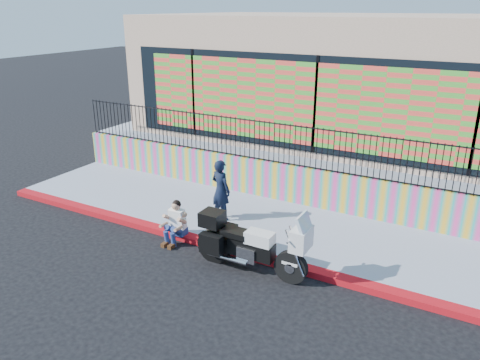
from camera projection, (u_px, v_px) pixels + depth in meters
The scene contains 10 objects.
ground at pixel (247, 256), 10.98m from camera, with size 90.00×90.00×0.00m, color black.
red_curb at pixel (247, 254), 10.96m from camera, with size 16.00×0.30×0.15m, color #A10B16.
sidewalk at pixel (276, 226), 12.31m from camera, with size 16.00×3.00×0.15m, color #949CB2.
mural_wall at pixel (300, 185), 13.40m from camera, with size 16.00×0.20×1.10m, color #E73C90.
metal_fence at pixel (302, 147), 13.00m from camera, with size 15.80×0.04×1.20m, color black, non-canonical shape.
elevated_platform at pixel (352, 144), 17.61m from camera, with size 16.00×10.00×1.25m, color #949CB2.
storefront_building at pixel (356, 75), 16.51m from camera, with size 14.00×8.06×4.00m.
police_motorcycle at pixel (249, 243), 10.18m from camera, with size 2.61×0.86×1.63m.
police_officer at pixel (221, 190), 12.31m from camera, with size 0.60×0.40×1.65m, color black.
seated_man at pixel (174, 226), 11.48m from camera, with size 0.54×0.71×1.06m.
Camera 1 is at (4.56, -8.52, 5.52)m, focal length 35.00 mm.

